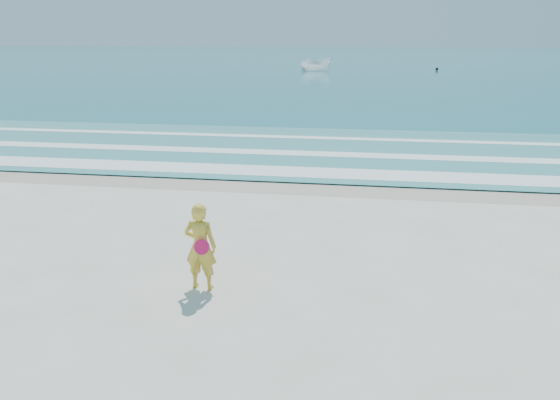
# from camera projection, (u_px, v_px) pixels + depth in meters

# --- Properties ---
(ground) EXTENTS (400.00, 400.00, 0.00)m
(ground) POSITION_uv_depth(u_px,v_px,m) (188.00, 341.00, 7.98)
(ground) COLOR silver
(ground) RESTS_ON ground
(wet_sand) EXTENTS (400.00, 2.40, 0.00)m
(wet_sand) POSITION_uv_depth(u_px,v_px,m) (282.00, 183.00, 16.49)
(wet_sand) COLOR #B2A893
(wet_sand) RESTS_ON ground
(ocean) EXTENTS (400.00, 190.00, 0.04)m
(ocean) POSITION_uv_depth(u_px,v_px,m) (356.00, 58.00, 107.25)
(ocean) COLOR #19727F
(ocean) RESTS_ON ground
(shallow) EXTENTS (400.00, 10.00, 0.01)m
(shallow) POSITION_uv_depth(u_px,v_px,m) (301.00, 149.00, 21.21)
(shallow) COLOR #59B7AD
(shallow) RESTS_ON ocean
(foam_near) EXTENTS (400.00, 1.40, 0.01)m
(foam_near) POSITION_uv_depth(u_px,v_px,m) (288.00, 171.00, 17.71)
(foam_near) COLOR white
(foam_near) RESTS_ON shallow
(foam_mid) EXTENTS (400.00, 0.90, 0.01)m
(foam_mid) POSITION_uv_depth(u_px,v_px,m) (299.00, 153.00, 20.45)
(foam_mid) COLOR white
(foam_mid) RESTS_ON shallow
(foam_far) EXTENTS (400.00, 0.60, 0.01)m
(foam_far) POSITION_uv_depth(u_px,v_px,m) (308.00, 137.00, 23.57)
(foam_far) COLOR white
(foam_far) RESTS_ON shallow
(boat) EXTENTS (4.46, 3.14, 1.61)m
(boat) POSITION_uv_depth(u_px,v_px,m) (316.00, 64.00, 66.72)
(boat) COLOR white
(boat) RESTS_ON ocean
(buoy) EXTENTS (0.37, 0.37, 0.37)m
(buoy) POSITION_uv_depth(u_px,v_px,m) (437.00, 69.00, 68.21)
(buoy) COLOR black
(buoy) RESTS_ON ocean
(woman) EXTENTS (0.59, 0.43, 1.56)m
(woman) POSITION_uv_depth(u_px,v_px,m) (201.00, 246.00, 9.45)
(woman) COLOR gold
(woman) RESTS_ON ground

